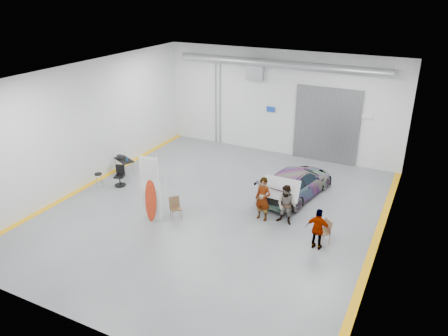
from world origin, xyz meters
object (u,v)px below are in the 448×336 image
at_px(sedan_car, 296,182).
at_px(work_table, 123,159).
at_px(person_c, 318,229).
at_px(shop_stool, 99,181).
at_px(surfboard_display, 150,194).
at_px(person_a, 263,199).
at_px(folding_chair_near, 176,212).
at_px(folding_chair_far, 322,236).
at_px(person_b, 287,205).
at_px(office_chair, 120,177).

height_order(sedan_car, work_table, sedan_car).
xyz_separation_m(person_c, shop_stool, (-11.09, 0.41, -0.46)).
relative_size(person_c, work_table, 1.24).
xyz_separation_m(surfboard_display, shop_stool, (-4.19, 1.49, -0.88)).
bearing_deg(person_a, person_c, -14.20).
xyz_separation_m(folding_chair_near, work_table, (-5.14, 2.91, 0.46)).
bearing_deg(folding_chair_far, person_b, -163.07).
relative_size(person_b, folding_chair_far, 1.80).
bearing_deg(surfboard_display, folding_chair_far, 3.32).
height_order(sedan_car, shop_stool, sedan_car).
xyz_separation_m(person_b, surfboard_display, (-5.21, -2.31, 0.37)).
bearing_deg(folding_chair_far, sedan_car, 163.42).
height_order(sedan_car, office_chair, sedan_car).
relative_size(person_b, work_table, 1.29).
distance_m(sedan_car, person_a, 2.86).
bearing_deg(shop_stool, folding_chair_near, -10.12).
relative_size(person_b, shop_stool, 2.33).
relative_size(folding_chair_far, work_table, 0.72).
distance_m(person_b, office_chair, 8.62).
height_order(surfboard_display, work_table, surfboard_display).
distance_m(surfboard_display, office_chair, 4.10).
height_order(shop_stool, office_chair, office_chair).
bearing_deg(work_table, folding_chair_near, -29.52).
bearing_deg(shop_stool, person_a, 4.96).
xyz_separation_m(shop_stool, office_chair, (0.79, 0.68, 0.08)).
bearing_deg(person_c, folding_chair_far, -96.70).
bearing_deg(work_table, shop_stool, -87.97).
xyz_separation_m(surfboard_display, folding_chair_near, (0.88, 0.58, -0.95)).
distance_m(person_a, person_b, 1.03).
xyz_separation_m(surfboard_display, folding_chair_far, (6.98, 1.53, -0.95)).
bearing_deg(sedan_car, folding_chair_near, 59.61).
bearing_deg(surfboard_display, folding_chair_near, 24.59).
bearing_deg(person_b, shop_stool, -172.02).
height_order(folding_chair_near, shop_stool, folding_chair_near).
bearing_deg(office_chair, person_c, -26.59).
bearing_deg(folding_chair_far, office_chair, -142.65).
relative_size(sedan_car, person_b, 2.73).
bearing_deg(person_a, sedan_car, 87.07).
bearing_deg(person_b, surfboard_display, -153.10).
distance_m(folding_chair_far, work_table, 11.42).
relative_size(sedan_car, shop_stool, 6.36).
distance_m(person_c, work_table, 11.42).
bearing_deg(person_c, person_b, -32.78).
xyz_separation_m(folding_chair_far, shop_stool, (-11.17, -0.04, 0.07)).
height_order(folding_chair_far, shop_stool, folding_chair_far).
bearing_deg(person_b, person_a, -171.39).
height_order(folding_chair_far, office_chair, office_chair).
height_order(person_b, folding_chair_far, person_b).
height_order(person_c, work_table, person_c).
bearing_deg(work_table, person_c, -12.22).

